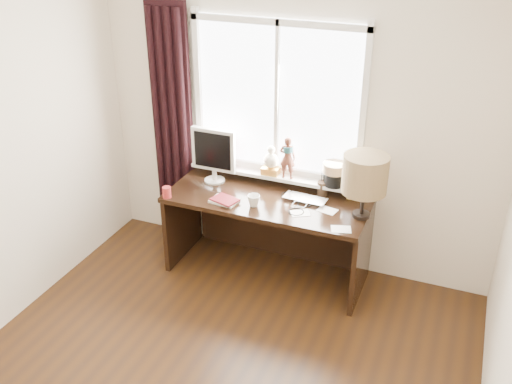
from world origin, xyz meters
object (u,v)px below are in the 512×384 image
at_px(mug, 254,200).
at_px(red_cup, 167,192).
at_px(monitor, 214,152).
at_px(table_lamp, 365,175).
at_px(desk, 271,218).
at_px(laptop, 306,199).

relative_size(mug, red_cup, 1.08).
distance_m(monitor, table_lamp, 1.36).
bearing_deg(desk, mug, -102.20).
height_order(laptop, desk, laptop).
height_order(red_cup, table_lamp, table_lamp).
distance_m(desk, table_lamp, 1.01).
xyz_separation_m(mug, monitor, (-0.49, 0.29, 0.23)).
xyz_separation_m(monitor, table_lamp, (1.35, -0.14, 0.09)).
distance_m(mug, monitor, 0.62).
distance_m(laptop, table_lamp, 0.60).
relative_size(desk, table_lamp, 3.27).
relative_size(mug, desk, 0.06).
bearing_deg(laptop, red_cup, -156.80).
bearing_deg(desk, laptop, -3.66).
height_order(monitor, table_lamp, table_lamp).
distance_m(laptop, monitor, 0.90).
bearing_deg(monitor, mug, -30.66).
bearing_deg(table_lamp, laptop, 169.85).
distance_m(laptop, red_cup, 1.16).
relative_size(laptop, table_lamp, 0.69).
distance_m(red_cup, monitor, 0.54).
height_order(laptop, mug, mug).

